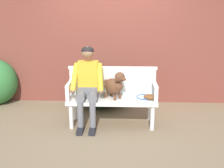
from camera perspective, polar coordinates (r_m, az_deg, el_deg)
ground_plane at (r=4.57m, az=-0.00°, el=-8.82°), size 40.00×40.00×0.00m
brick_garden_fence at (r=5.53m, az=0.54°, el=7.13°), size 8.00×0.30×2.14m
hedge_bush_far_left at (r=5.29m, az=-2.49°, el=-0.92°), size 1.16×1.00×0.76m
garden_bench at (r=4.42m, az=-0.00°, el=-3.95°), size 1.51×0.51×0.48m
bench_backrest at (r=4.54m, az=0.11°, el=0.83°), size 1.55×0.06×0.50m
bench_armrest_left_end at (r=4.33m, az=-9.52°, el=-0.83°), size 0.06×0.51×0.28m
bench_armrest_right_end at (r=4.28m, az=9.55°, el=-1.05°), size 0.06×0.51×0.28m
person_seated at (r=4.33m, az=-5.36°, el=0.22°), size 0.56×0.66×1.35m
dog_on_bench at (r=4.31m, az=0.61°, el=-0.21°), size 0.43×0.41×0.48m
tennis_racket at (r=4.48m, az=7.17°, el=-2.75°), size 0.31×0.57×0.03m
baseball_glove at (r=4.36m, az=8.38°, el=-2.84°), size 0.27×0.24×0.09m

